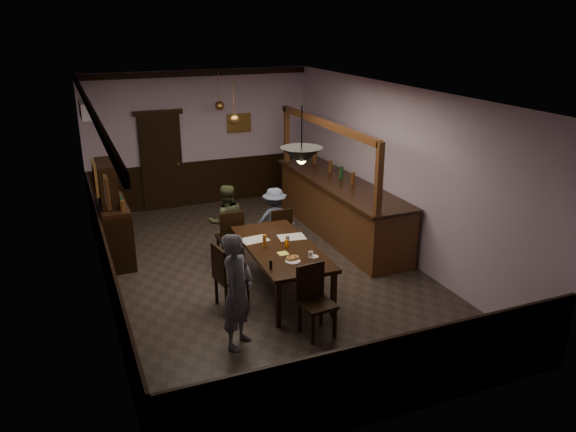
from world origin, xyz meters
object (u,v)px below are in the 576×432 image
dining_table (281,250)px  sideboard (114,222)px  person_seated_right (275,220)px  coffee_cup (311,254)px  pendant_iron (302,156)px  chair_far_left (231,235)px  person_seated_left (226,222)px  chair_far_right (280,230)px  bar_counter (340,206)px  soda_can (287,244)px  pendant_brass_far (219,106)px  chair_near (314,297)px  pendant_brass_mid (234,119)px  chair_side (226,274)px  person_standing (238,291)px

dining_table → sideboard: size_ratio=1.25×
person_seated_right → coffee_cup: person_seated_right is taller
pendant_iron → chair_far_left: bearing=100.8°
person_seated_left → pendant_iron: pendant_iron is taller
chair_far_left → chair_far_right: size_ratio=1.07×
person_seated_left → person_seated_right: person_seated_left is taller
dining_table → bar_counter: 2.67m
pendant_iron → person_seated_right: bearing=77.7°
coffee_cup → sideboard: 3.72m
bar_counter → chair_far_left: bearing=-167.4°
person_seated_right → pendant_iron: (-0.51, -2.34, 1.75)m
dining_table → bar_counter: (1.96, 1.81, -0.10)m
person_seated_left → pendant_iron: bearing=104.8°
chair_far_right → pendant_iron: bearing=77.4°
sideboard → bar_counter: bearing=-5.5°
person_seated_right → pendant_iron: 2.97m
dining_table → person_seated_left: 1.61m
soda_can → sideboard: 3.26m
coffee_cup → bar_counter: bar_counter is taller
soda_can → pendant_brass_far: (0.20, 4.22, 1.49)m
coffee_cup → chair_near: bearing=-109.4°
coffee_cup → pendant_brass_mid: pendant_brass_mid is taller
sideboard → chair_side: bearing=-61.4°
person_seated_right → pendant_brass_far: (-0.22, 2.61, 1.70)m
dining_table → person_standing: (-1.08, -1.22, 0.09)m
person_standing → pendant_brass_far: size_ratio=1.92×
person_standing → sideboard: 3.63m
chair_side → pendant_iron: bearing=-132.9°
chair_near → pendant_brass_far: size_ratio=1.21×
person_seated_left → chair_far_right: bearing=166.9°
chair_far_right → coffee_cup: size_ratio=11.38×
chair_far_left → bar_counter: bearing=-166.3°
chair_side → person_seated_right: 2.24m
chair_far_right → bar_counter: (1.48, 0.55, 0.08)m
dining_table → pendant_brass_far: 4.46m
person_standing → pendant_brass_far: (1.35, 5.37, 1.52)m
soda_can → person_standing: bearing=-135.0°
chair_far_right → bar_counter: bearing=-158.5°
sideboard → pendant_brass_far: (2.51, 1.93, 1.58)m
chair_far_left → bar_counter: 2.43m
person_seated_left → person_standing: bearing=81.8°
dining_table → chair_side: size_ratio=2.26×
chair_far_right → chair_side: chair_side is taller
dining_table → chair_far_right: (0.48, 1.26, -0.19)m
coffee_cup → pendant_iron: pendant_iron is taller
chair_near → bar_counter: 3.72m
chair_far_left → person_seated_left: (0.01, 0.28, 0.14)m
chair_near → sideboard: (-2.20, 3.53, 0.18)m
sideboard → pendant_brass_mid: pendant_brass_mid is taller
chair_near → person_seated_left: bearing=90.8°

